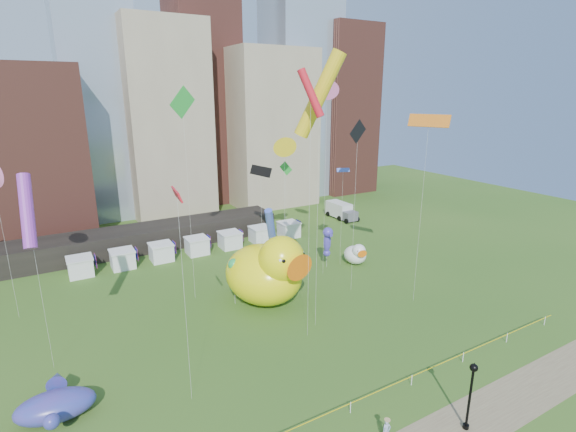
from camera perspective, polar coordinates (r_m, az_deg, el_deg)
ground at (r=34.20m, az=8.20°, el=-24.26°), size 160.00×160.00×0.00m
skyline at (r=83.31m, az=-17.63°, el=14.90°), size 101.00×23.00×68.00m
pavilion at (r=66.56m, az=-17.66°, el=-2.63°), size 38.00×6.00×3.20m
vendor_tents at (r=62.42m, az=-11.87°, el=-3.92°), size 33.24×2.80×2.40m
caution_tape at (r=33.77m, az=8.25°, el=-23.38°), size 50.00×0.06×0.90m
big_duck at (r=46.37m, az=-2.75°, el=-7.25°), size 9.59×11.37×8.11m
small_duck at (r=58.15m, az=8.92°, el=-4.97°), size 3.53×4.22×3.02m
seahorse_green at (r=46.44m, az=-7.08°, el=-7.40°), size 1.42×1.71×5.24m
seahorse_purple at (r=55.87m, az=5.24°, el=-3.10°), size 1.56×1.82×5.43m
whale_inflatable at (r=36.73m, az=-28.27°, el=-20.94°), size 5.50×6.81×2.32m
lamppost at (r=33.05m, az=22.95°, el=-20.23°), size 0.54×0.54×5.16m
box_truck at (r=78.61m, az=6.97°, el=0.72°), size 2.80×6.65×2.81m
woman at (r=32.13m, az=12.85°, el=-25.82°), size 0.64×0.51×1.54m
kite_0 at (r=36.09m, az=3.03°, el=15.79°), size 2.04×2.18×23.90m
kite_1 at (r=50.68m, az=5.19°, el=16.14°), size 1.09×2.14×23.34m
kite_2 at (r=54.86m, az=-3.62°, el=5.90°), size 1.30×3.95×13.04m
kite_3 at (r=60.55m, az=-0.28°, el=6.03°), size 1.08×1.70×12.81m
kite_4 at (r=56.87m, az=-0.48°, el=9.05°), size 2.56×0.65×16.40m
kite_5 at (r=54.71m, az=7.27°, el=5.82°), size 1.61×0.89×12.92m
kite_6 at (r=45.28m, az=18.07°, el=11.75°), size 2.13×3.94×19.95m
kite_7 at (r=37.66m, az=-31.14°, el=0.56°), size 1.29×3.33×16.25m
kite_8 at (r=28.92m, az=-14.40°, el=2.49°), size 0.61×2.34×16.02m
kite_10 at (r=46.47m, az=9.16°, el=10.41°), size 2.50×0.49×19.33m
kite_11 at (r=44.91m, az=-13.70°, el=13.89°), size 2.96×1.25×22.66m
kite_12 at (r=38.01m, az=4.20°, el=15.65°), size 4.21×3.61×25.50m
kite_13 at (r=46.09m, az=-2.27°, el=-1.61°), size 2.49×2.66×10.47m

